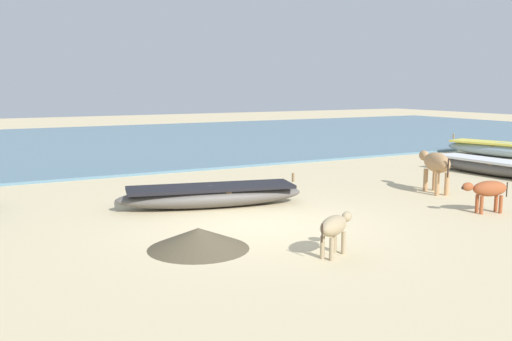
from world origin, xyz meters
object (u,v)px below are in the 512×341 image
object	(u,v)px
fishing_boat_2	(211,195)
fishing_boat_3	(490,166)
calf_far_rust	(488,190)
cow_adult_tan	(436,164)
calf_near_dun	(335,227)
fishing_boat_1	(506,149)

from	to	relation	value
fishing_boat_2	fishing_boat_3	size ratio (longest dim) A/B	1.09
fishing_boat_2	calf_far_rust	world-z (taller)	calf_far_rust
cow_adult_tan	calf_near_dun	bearing A→B (deg)	140.31
fishing_boat_3	calf_near_dun	xyz separation A→B (m)	(-8.90, -4.34, 0.21)
fishing_boat_2	calf_far_rust	bearing A→B (deg)	-21.25
fishing_boat_2	cow_adult_tan	bearing A→B (deg)	1.53
fishing_boat_1	cow_adult_tan	world-z (taller)	cow_adult_tan
cow_adult_tan	calf_far_rust	bearing A→B (deg)	-178.29
fishing_boat_1	calf_near_dun	distance (m)	14.58
fishing_boat_1	fishing_boat_2	distance (m)	13.38
fishing_boat_2	calf_far_rust	xyz separation A→B (m)	(4.83, -3.29, 0.23)
cow_adult_tan	calf_far_rust	xyz separation A→B (m)	(-0.73, -2.16, -0.23)
cow_adult_tan	calf_near_dun	world-z (taller)	cow_adult_tan
fishing_boat_1	calf_near_dun	bearing A→B (deg)	102.76
fishing_boat_1	fishing_boat_2	size ratio (longest dim) A/B	1.10
cow_adult_tan	calf_far_rust	distance (m)	2.29
fishing_boat_2	fishing_boat_3	xyz separation A→B (m)	(9.14, 0.15, -0.01)
calf_near_dun	cow_adult_tan	bearing A→B (deg)	2.66
fishing_boat_1	calf_near_dun	world-z (taller)	fishing_boat_1
cow_adult_tan	calf_far_rust	world-z (taller)	cow_adult_tan
fishing_boat_2	calf_near_dun	xyz separation A→B (m)	(0.24, -4.19, 0.21)
fishing_boat_3	calf_near_dun	distance (m)	9.90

